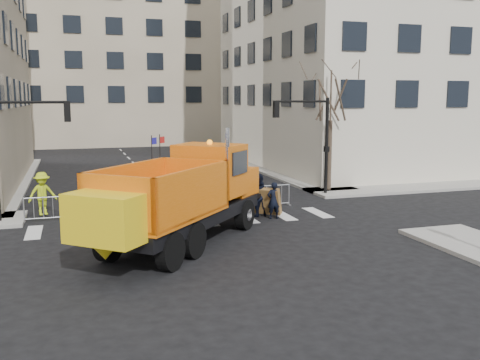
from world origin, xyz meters
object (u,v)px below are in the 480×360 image
object	(u,v)px
cop_a	(274,200)
cop_b	(257,195)
worker	(42,194)
plow_truck	(180,195)
cop_c	(260,193)
newspaper_box	(233,188)

from	to	relation	value
cop_a	cop_b	distance (m)	0.89
cop_a	worker	distance (m)	10.41
plow_truck	cop_c	size ratio (longest dim) A/B	5.80
cop_a	newspaper_box	bearing A→B (deg)	-84.73
plow_truck	cop_c	bearing A→B (deg)	-3.55
cop_b	newspaper_box	bearing A→B (deg)	-100.71
plow_truck	newspaper_box	xyz separation A→B (m)	(4.35, 7.75, -1.20)
cop_a	worker	size ratio (longest dim) A/B	0.85
worker	cop_a	bearing A→B (deg)	-35.66
worker	newspaper_box	bearing A→B (deg)	-8.99
cop_a	cop_c	xyz separation A→B (m)	(0.01, 1.76, 0.05)
plow_truck	newspaper_box	world-z (taller)	plow_truck
cop_b	cop_a	bearing A→B (deg)	116.86
newspaper_box	cop_a	bearing A→B (deg)	-68.48
cop_a	cop_b	xyz separation A→B (m)	(-0.53, 0.70, 0.15)
plow_truck	cop_b	size ratio (longest dim) A/B	5.18
plow_truck	cop_c	xyz separation A→B (m)	(4.85, 4.86, -1.02)
worker	newspaper_box	xyz separation A→B (m)	(9.39, 1.37, -0.42)
plow_truck	cop_a	bearing A→B (deg)	-15.95
plow_truck	cop_a	xyz separation A→B (m)	(4.84, 3.10, -1.07)
plow_truck	newspaper_box	bearing A→B (deg)	12.10
cop_a	cop_b	world-z (taller)	cop_b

